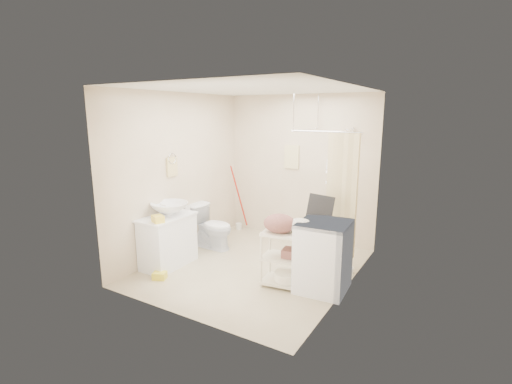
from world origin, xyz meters
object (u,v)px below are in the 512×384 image
vanity (168,241)px  washing_machine (323,256)px  laundry_rack (287,254)px  toilet (212,226)px

vanity → washing_machine: size_ratio=0.96×
washing_machine → laundry_rack: washing_machine is taller
laundry_rack → toilet: bearing=151.1°
toilet → laundry_rack: size_ratio=0.84×
vanity → toilet: vanity is taller
vanity → toilet: (0.12, 0.95, -0.01)m
toilet → washing_machine: bearing=-101.6°
washing_machine → laundry_rack: (-0.44, -0.15, -0.01)m
toilet → laundry_rack: bearing=-109.4°
vanity → toilet: bearing=81.4°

